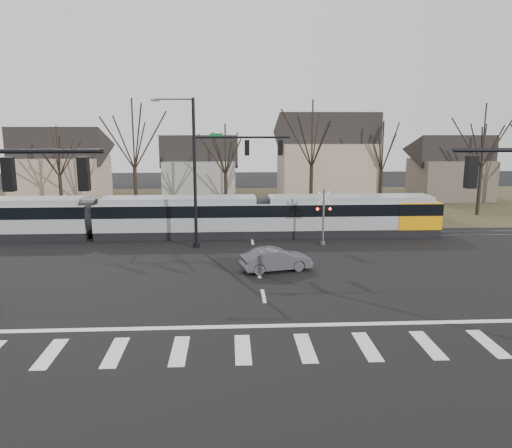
{
  "coord_description": "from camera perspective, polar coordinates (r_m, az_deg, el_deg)",
  "views": [
    {
      "loc": [
        -1.65,
        -21.7,
        8.36
      ],
      "look_at": [
        0.0,
        9.0,
        2.3
      ],
      "focal_mm": 35.0,
      "sensor_mm": 36.0,
      "label": 1
    }
  ],
  "objects": [
    {
      "name": "grass_verge",
      "position": [
        54.37,
        -1.3,
        2.31
      ],
      "size": [
        140.0,
        28.0,
        0.01
      ],
      "primitive_type": "cube",
      "color": "#38331E",
      "rests_on": "ground"
    },
    {
      "name": "crosswalk",
      "position": [
        19.64,
        2.09,
        -14.03
      ],
      "size": [
        27.0,
        2.6,
        0.01
      ],
      "color": "silver",
      "rests_on": "ground"
    },
    {
      "name": "stop_line",
      "position": [
        21.65,
        1.56,
        -11.56
      ],
      "size": [
        28.0,
        0.35,
        0.01
      ],
      "primitive_type": "cube",
      "color": "silver",
      "rests_on": "ground"
    },
    {
      "name": "house_a",
      "position": [
        58.78,
        -21.41,
        6.59
      ],
      "size": [
        9.72,
        8.64,
        8.6
      ],
      "color": "gray",
      "rests_on": "ground"
    },
    {
      "name": "ground",
      "position": [
        23.32,
        1.2,
        -9.87
      ],
      "size": [
        140.0,
        140.0,
        0.0
      ],
      "primitive_type": "plane",
      "color": "black"
    },
    {
      "name": "tree_row",
      "position": [
        47.96,
        1.31,
        7.13
      ],
      "size": [
        59.2,
        7.2,
        10.0
      ],
      "color": "black",
      "rests_on": "ground"
    },
    {
      "name": "rail_pair",
      "position": [
        38.45,
        -0.54,
        -1.36
      ],
      "size": [
        90.0,
        1.52,
        0.06
      ],
      "color": "#59595E",
      "rests_on": "ground"
    },
    {
      "name": "rail_crossing_signal",
      "position": [
        35.72,
        7.71,
        0.61
      ],
      "size": [
        1.08,
        0.36,
        4.0
      ],
      "color": "#59595B",
      "rests_on": "ground"
    },
    {
      "name": "lane_dashes",
      "position": [
        38.65,
        -0.56,
        -1.33
      ],
      "size": [
        0.18,
        30.0,
        0.01
      ],
      "color": "silver",
      "rests_on": "ground"
    },
    {
      "name": "signal_pole_far",
      "position": [
        34.31,
        -4.36,
        6.67
      ],
      "size": [
        9.28,
        0.44,
        10.2
      ],
      "color": "black",
      "rests_on": "ground"
    },
    {
      "name": "house_b",
      "position": [
        57.97,
        -6.42,
        6.74
      ],
      "size": [
        8.64,
        7.56,
        7.65
      ],
      "color": "gray",
      "rests_on": "ground"
    },
    {
      "name": "house_d",
      "position": [
        62.39,
        21.35,
        6.36
      ],
      "size": [
        8.64,
        7.56,
        7.65
      ],
      "color": "brown",
      "rests_on": "ground"
    },
    {
      "name": "sedan",
      "position": [
        29.29,
        2.29,
        -4.06
      ],
      "size": [
        3.51,
        4.85,
        1.36
      ],
      "primitive_type": "imported",
      "rotation": [
        0.0,
        0.0,
        1.83
      ],
      "color": "#48484E",
      "rests_on": "ground"
    },
    {
      "name": "tram",
      "position": [
        38.5,
        -8.94,
        1.0
      ],
      "size": [
        40.27,
        2.99,
        3.05
      ],
      "color": "gray",
      "rests_on": "ground"
    },
    {
      "name": "house_c",
      "position": [
        55.82,
        8.01,
        7.83
      ],
      "size": [
        10.8,
        8.64,
        10.1
      ],
      "color": "gray",
      "rests_on": "ground"
    }
  ]
}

